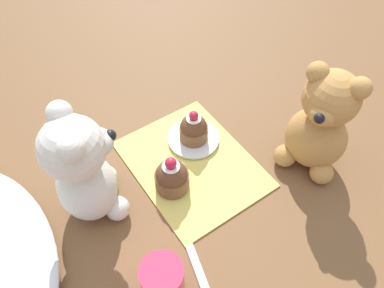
{
  "coord_description": "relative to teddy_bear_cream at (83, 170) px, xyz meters",
  "views": [
    {
      "loc": [
        -0.31,
        0.22,
        0.53
      ],
      "look_at": [
        0.0,
        0.0,
        0.06
      ],
      "focal_mm": 35.0,
      "sensor_mm": 36.0,
      "label": 1
    }
  ],
  "objects": [
    {
      "name": "teddy_bear_tan",
      "position": [
        -0.13,
        -0.34,
        -0.0
      ],
      "size": [
        0.13,
        0.12,
        0.2
      ],
      "rotation": [
        0.0,
        0.0,
        3.54
      ],
      "color": "#B78447",
      "rests_on": "ground_plane"
    },
    {
      "name": "knitted_placemat",
      "position": [
        -0.02,
        -0.17,
        -0.09
      ],
      "size": [
        0.24,
        0.19,
        0.01
      ],
      "primitive_type": "cube",
      "color": "#E0D166",
      "rests_on": "ground_plane"
    },
    {
      "name": "teddy_bear_cream",
      "position": [
        0.0,
        0.0,
        0.0
      ],
      "size": [
        0.11,
        0.11,
        0.2
      ],
      "rotation": [
        0.0,
        0.0,
        -0.17
      ],
      "color": "silver",
      "rests_on": "ground_plane"
    },
    {
      "name": "saucer_plate",
      "position": [
        0.02,
        -0.2,
        -0.09
      ],
      "size": [
        0.09,
        0.09,
        0.01
      ],
      "primitive_type": "cylinder",
      "color": "silver",
      "rests_on": "knitted_placemat"
    },
    {
      "name": "cupcake_near_cream_bear",
      "position": [
        -0.04,
        -0.12,
        -0.07
      ],
      "size": [
        0.06,
        0.06,
        0.07
      ],
      "color": "brown",
      "rests_on": "knitted_placemat"
    },
    {
      "name": "teaspoon",
      "position": [
        -0.19,
        -0.07,
        -0.09
      ],
      "size": [
        0.14,
        0.05,
        0.01
      ],
      "primitive_type": "cube",
      "rotation": [
        0.0,
        0.0,
        6.03
      ],
      "color": "silver",
      "rests_on": "ground_plane"
    },
    {
      "name": "cupcake_near_tan_bear",
      "position": [
        0.02,
        -0.2,
        -0.06
      ],
      "size": [
        0.05,
        0.05,
        0.07
      ],
      "color": "brown",
      "rests_on": "saucer_plate"
    },
    {
      "name": "ground_plane",
      "position": [
        -0.02,
        -0.17,
        -0.1
      ],
      "size": [
        4.0,
        4.0,
        0.0
      ],
      "primitive_type": "plane",
      "color": "brown"
    },
    {
      "name": "juice_glass",
      "position": [
        -0.18,
        -0.02,
        -0.06
      ],
      "size": [
        0.06,
        0.06,
        0.08
      ],
      "primitive_type": "cylinder",
      "color": "#DB3356",
      "rests_on": "ground_plane"
    }
  ]
}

